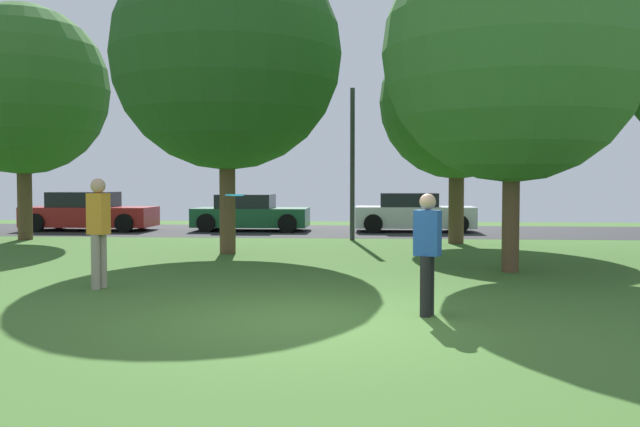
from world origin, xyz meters
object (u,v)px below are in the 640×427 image
oak_tree_center (23,90)px  person_catcher (427,249)px  maple_tree_near (457,102)px  oak_tree_left (227,55)px  parked_car_white (413,214)px  frisbee_disc (234,195)px  person_thrower (99,227)px  parked_car_green (250,214)px  parked_car_red (89,213)px  street_lamp_post (352,164)px  oak_tree_right (513,52)px

oak_tree_center → person_catcher: size_ratio=4.41×
maple_tree_near → person_catcher: maple_tree_near is taller
oak_tree_left → parked_car_white: 10.19m
maple_tree_near → frisbee_disc: bearing=-113.7°
maple_tree_near → person_catcher: (-1.59, -10.87, -3.09)m
parked_car_white → frisbee_disc: bearing=-103.1°
person_catcher → frisbee_disc: (-2.73, 1.03, 0.68)m
oak_tree_left → person_thrower: size_ratio=4.20×
parked_car_green → parked_car_red: bearing=-176.7°
street_lamp_post → frisbee_disc: bearing=-97.3°
street_lamp_post → maple_tree_near: bearing=-17.2°
parked_car_green → oak_tree_center: bearing=-144.0°
oak_tree_center → street_lamp_post: bearing=3.5°
person_thrower → street_lamp_post: 10.62m
oak_tree_left → street_lamp_post: oak_tree_left is taller
oak_tree_right → street_lamp_post: size_ratio=1.49×
parked_car_white → street_lamp_post: size_ratio=0.91×
oak_tree_right → parked_car_red: oak_tree_right is taller
oak_tree_center → frisbee_disc: bearing=-50.4°
frisbee_disc → parked_car_green: frisbee_disc is taller
oak_tree_left → parked_car_white: size_ratio=1.84×
parked_car_white → street_lamp_post: 4.58m
oak_tree_left → parked_car_white: oak_tree_left is taller
maple_tree_near → street_lamp_post: 3.53m
maple_tree_near → person_catcher: size_ratio=3.86×
oak_tree_left → frisbee_disc: 7.50m
person_thrower → oak_tree_center: bearing=143.5°
person_catcher → person_thrower: bearing=-0.0°
oak_tree_left → street_lamp_post: (2.88, 4.15, -2.51)m
oak_tree_right → street_lamp_post: 8.10m
maple_tree_near → person_catcher: 11.41m
oak_tree_right → maple_tree_near: bearing=93.1°
oak_tree_left → parked_car_green: (-0.87, 7.93, -4.17)m
oak_tree_right → oak_tree_left: bearing=154.1°
oak_tree_left → oak_tree_center: oak_tree_left is taller
person_catcher → parked_car_red: size_ratio=0.35×
oak_tree_center → oak_tree_left: bearing=-27.2°
oak_tree_right → person_thrower: size_ratio=3.74×
oak_tree_left → person_thrower: 6.88m
person_thrower → parked_car_red: size_ratio=0.40×
oak_tree_center → parked_car_green: (6.03, 4.38, -3.87)m
parked_car_green → oak_tree_left: bearing=-83.7°
oak_tree_center → street_lamp_post: size_ratio=1.56×
maple_tree_near → oak_tree_center: bearing=178.6°
parked_car_white → street_lamp_post: bearing=-117.9°
frisbee_disc → parked_car_white: size_ratio=0.09×
parked_car_red → parked_car_green: (5.76, 0.33, -0.03)m
oak_tree_left → parked_car_white: bearing=58.4°
maple_tree_near → frisbee_disc: maple_tree_near is taller
oak_tree_center → oak_tree_right: bearing=-26.6°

